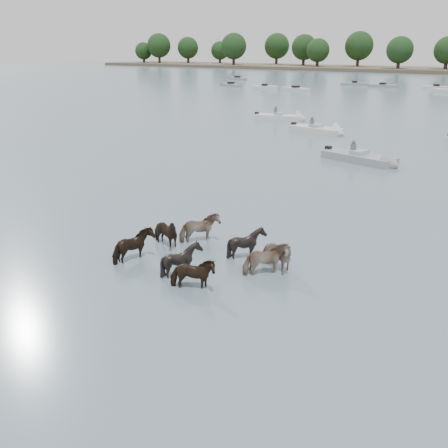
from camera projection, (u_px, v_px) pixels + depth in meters
The scene contains 7 objects.
ground at pixel (147, 277), 15.38m from camera, with size 400.00×400.00×0.00m, color slate.
shoreline at pixel (297, 67), 168.56m from camera, with size 160.00×30.00×1.00m, color #4C4233.
pony_herd at pixel (206, 250), 16.35m from camera, with size 5.87×4.47×1.27m.
motorboat_a at pixel (323, 131), 41.00m from camera, with size 5.28×2.25×1.92m.
motorboat_b at pixel (369, 160), 30.44m from camera, with size 5.45×2.74×1.92m.
motorboat_f at pixel (286, 118), 48.64m from camera, with size 5.42×2.59×1.92m.
treeline at pixel (299, 47), 164.27m from camera, with size 144.41×23.78×12.25m.
Camera 1 is at (9.90, -10.02, 6.85)m, focal length 38.99 mm.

